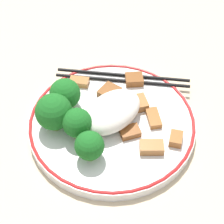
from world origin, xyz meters
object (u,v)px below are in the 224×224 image
(broccoli_back_right, at_px, (77,123))
(broccoli_mid_left, at_px, (89,146))
(broccoli_back_left, at_px, (65,94))
(chopsticks, at_px, (123,78))
(broccoli_back_center, at_px, (54,112))
(plate, at_px, (112,123))

(broccoli_back_right, relative_size, broccoli_mid_left, 1.09)
(broccoli_back_left, bearing_deg, chopsticks, -10.36)
(broccoli_back_center, xyz_separation_m, broccoli_back_right, (0.01, -0.04, -0.00))
(broccoli_back_right, height_order, broccoli_mid_left, broccoli_back_right)
(plate, distance_m, broccoli_back_left, 0.09)
(plate, xyz_separation_m, chopsticks, (0.08, 0.05, 0.01))
(chopsticks, bearing_deg, broccoli_back_left, 169.64)
(broccoli_back_left, bearing_deg, broccoli_back_center, -153.09)
(broccoli_back_right, xyz_separation_m, chopsticks, (0.13, 0.04, -0.03))
(plate, xyz_separation_m, broccoli_mid_left, (-0.07, -0.03, 0.03))
(broccoli_back_right, distance_m, broccoli_mid_left, 0.04)
(plate, relative_size, broccoli_mid_left, 5.35)
(broccoli_mid_left, xyz_separation_m, chopsticks, (0.15, 0.08, -0.02))
(plate, xyz_separation_m, broccoli_back_left, (-0.03, 0.07, 0.03))
(chopsticks, bearing_deg, broccoli_back_center, 179.67)
(plate, bearing_deg, broccoli_back_center, 141.93)
(broccoli_back_left, relative_size, chopsticks, 0.28)
(broccoli_back_left, distance_m, chopsticks, 0.11)
(broccoli_back_center, bearing_deg, broccoli_back_right, -73.61)
(broccoli_back_left, xyz_separation_m, chopsticks, (0.11, -0.02, -0.03))
(plate, distance_m, broccoli_mid_left, 0.08)
(broccoli_back_center, height_order, broccoli_back_right, broccoli_back_center)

